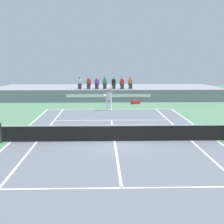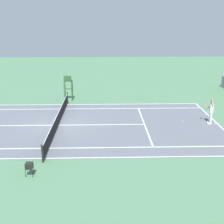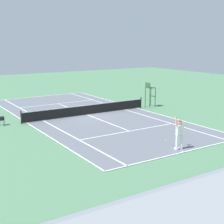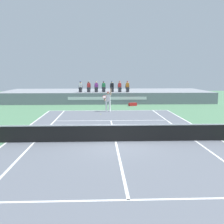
% 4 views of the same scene
% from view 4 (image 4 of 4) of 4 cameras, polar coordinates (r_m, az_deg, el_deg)
% --- Properties ---
extents(ground_plane, '(80.00, 80.00, 0.00)m').
position_cam_4_polar(ground_plane, '(14.01, 0.78, -6.34)').
color(ground_plane, '#4C7A56').
extents(court, '(11.08, 23.88, 0.03)m').
position_cam_4_polar(court, '(14.00, 0.78, -6.30)').
color(court, slate).
rests_on(court, ground).
extents(net, '(11.98, 0.10, 1.07)m').
position_cam_4_polar(net, '(13.89, 0.79, -4.26)').
color(net, black).
rests_on(net, ground).
extents(barrier_wall, '(24.88, 0.25, 1.29)m').
position_cam_4_polar(barrier_wall, '(30.65, -0.96, 2.75)').
color(barrier_wall, gray).
rests_on(barrier_wall, ground).
extents(bleacher_platform, '(24.88, 8.53, 1.29)m').
position_cam_4_polar(bleacher_platform, '(35.02, -1.14, 3.41)').
color(bleacher_platform, gray).
rests_on(bleacher_platform, ground).
extents(spectator_seated_0, '(0.44, 0.60, 1.27)m').
position_cam_4_polar(spectator_seated_0, '(31.94, -6.52, 5.17)').
color(spectator_seated_0, '#474C56').
rests_on(spectator_seated_0, bleacher_platform).
extents(spectator_seated_1, '(0.44, 0.60, 1.27)m').
position_cam_4_polar(spectator_seated_1, '(31.88, -4.82, 5.19)').
color(spectator_seated_1, '#474C56').
rests_on(spectator_seated_1, bleacher_platform).
extents(spectator_seated_2, '(0.44, 0.60, 1.27)m').
position_cam_4_polar(spectator_seated_2, '(31.86, -3.26, 5.21)').
color(spectator_seated_2, '#474C56').
rests_on(spectator_seated_2, bleacher_platform).
extents(spectator_seated_3, '(0.44, 0.60, 1.27)m').
position_cam_4_polar(spectator_seated_3, '(31.86, -1.73, 5.21)').
color(spectator_seated_3, '#474C56').
rests_on(spectator_seated_3, bleacher_platform).
extents(spectator_seated_4, '(0.44, 0.60, 1.27)m').
position_cam_4_polar(spectator_seated_4, '(31.88, 0.00, 5.22)').
color(spectator_seated_4, '#474C56').
rests_on(spectator_seated_4, bleacher_platform).
extents(spectator_seated_5, '(0.44, 0.60, 1.27)m').
position_cam_4_polar(spectator_seated_5, '(31.93, 1.60, 5.22)').
color(spectator_seated_5, '#474C56').
rests_on(spectator_seated_5, bleacher_platform).
extents(spectator_seated_6, '(0.44, 0.60, 1.27)m').
position_cam_4_polar(spectator_seated_6, '(32.01, 3.22, 5.22)').
color(spectator_seated_6, '#474C56').
rests_on(spectator_seated_6, bleacher_platform).
extents(tennis_player, '(0.81, 0.62, 2.08)m').
position_cam_4_polar(tennis_player, '(25.02, -0.85, 2.35)').
color(tennis_player, white).
rests_on(tennis_player, ground).
extents(tennis_ball, '(0.07, 0.07, 0.07)m').
position_cam_4_polar(tennis_ball, '(23.29, -2.32, -0.46)').
color(tennis_ball, '#D1E533').
rests_on(tennis_ball, ground).
extents(equipment_bag, '(0.96, 0.59, 0.32)m').
position_cam_4_polar(equipment_bag, '(29.56, 4.29, 1.59)').
color(equipment_bag, red).
rests_on(equipment_bag, ground).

